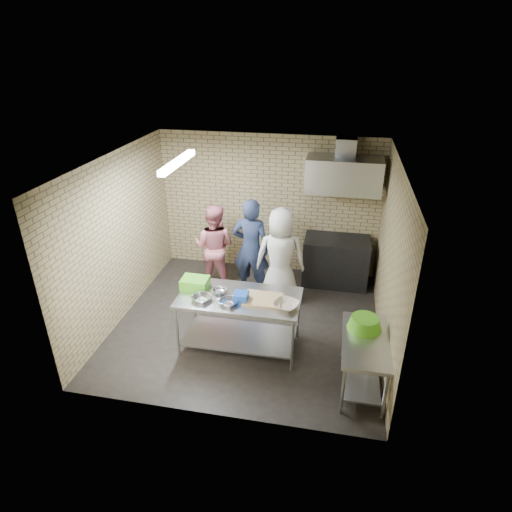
{
  "coord_description": "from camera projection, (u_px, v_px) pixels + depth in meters",
  "views": [
    {
      "loc": [
        1.28,
        -5.79,
        4.23
      ],
      "look_at": [
        0.1,
        0.2,
        1.15
      ],
      "focal_mm": 30.47,
      "sensor_mm": 36.0,
      "label": 1
    }
  ],
  "objects": [
    {
      "name": "woman_pink",
      "position": [
        214.0,
        247.0,
        7.95
      ],
      "size": [
        0.84,
        0.68,
        1.61
      ],
      "primitive_type": "imported",
      "rotation": [
        0.0,
        0.0,
        3.05
      ],
      "color": "#C36775",
      "rests_on": "floor"
    },
    {
      "name": "man_navy",
      "position": [
        251.0,
        248.0,
        7.63
      ],
      "size": [
        0.68,
        0.46,
        1.83
      ],
      "primitive_type": "imported",
      "rotation": [
        0.0,
        0.0,
        3.11
      ],
      "color": "#141733",
      "rests_on": "floor"
    },
    {
      "name": "green_crate",
      "position": [
        195.0,
        283.0,
        6.45
      ],
      "size": [
        0.39,
        0.3,
        0.16
      ],
      "primitive_type": "cube",
      "color": "green",
      "rests_on": "prep_table"
    },
    {
      "name": "stove",
      "position": [
        336.0,
        261.0,
        8.2
      ],
      "size": [
        1.2,
        0.7,
        0.9
      ],
      "primitive_type": "cube",
      "color": "black",
      "rests_on": "floor"
    },
    {
      "name": "wall_shelf",
      "position": [
        360.0,
        183.0,
        7.7
      ],
      "size": [
        0.8,
        0.2,
        0.04
      ],
      "primitive_type": "cube",
      "color": "#3F2B19",
      "rests_on": "back_wall"
    },
    {
      "name": "ceiling",
      "position": [
        246.0,
        161.0,
        5.98
      ],
      "size": [
        4.2,
        4.2,
        0.0
      ],
      "primitive_type": "plane",
      "rotation": [
        3.14,
        0.0,
        0.0
      ],
      "color": "black",
      "rests_on": "ground"
    },
    {
      "name": "green_basin",
      "position": [
        365.0,
        323.0,
        5.77
      ],
      "size": [
        0.46,
        0.46,
        0.17
      ],
      "primitive_type": null,
      "color": "#59C626",
      "rests_on": "side_counter"
    },
    {
      "name": "range_hood",
      "position": [
        344.0,
        175.0,
        7.51
      ],
      "size": [
        1.3,
        0.6,
        0.6
      ],
      "primitive_type": "cube",
      "color": "silver",
      "rests_on": "back_wall"
    },
    {
      "name": "fluorescent_fixture",
      "position": [
        178.0,
        162.0,
        6.18
      ],
      "size": [
        0.1,
        1.25,
        0.08
      ],
      "primitive_type": "cube",
      "color": "white",
      "rests_on": "ceiling"
    },
    {
      "name": "cutting_board",
      "position": [
        263.0,
        299.0,
        6.17
      ],
      "size": [
        0.54,
        0.41,
        0.03
      ],
      "primitive_type": "cube",
      "color": "tan",
      "rests_on": "prep_table"
    },
    {
      "name": "prep_table",
      "position": [
        240.0,
        322.0,
        6.46
      ],
      "size": [
        1.77,
        0.89,
        0.89
      ],
      "primitive_type": "cube",
      "color": "#B1B4B8",
      "rests_on": "floor"
    },
    {
      "name": "mixing_bowl_a",
      "position": [
        202.0,
        298.0,
        6.15
      ],
      "size": [
        0.35,
        0.35,
        0.07
      ],
      "primitive_type": "imported",
      "rotation": [
        0.0,
        0.0,
        -0.33
      ],
      "color": "silver",
      "rests_on": "prep_table"
    },
    {
      "name": "mixing_bowl_b",
      "position": [
        220.0,
        291.0,
        6.34
      ],
      "size": [
        0.27,
        0.27,
        0.07
      ],
      "primitive_type": "imported",
      "rotation": [
        0.0,
        0.0,
        -0.33
      ],
      "color": "#B2B4B9",
      "rests_on": "prep_table"
    },
    {
      "name": "back_wall",
      "position": [
        269.0,
        205.0,
        8.34
      ],
      "size": [
        4.2,
        0.06,
        2.7
      ],
      "primitive_type": "cube",
      "color": "#9E8C62",
      "rests_on": "ground"
    },
    {
      "name": "left_wall",
      "position": [
        119.0,
        238.0,
        6.95
      ],
      "size": [
        0.06,
        4.0,
        2.7
      ],
      "primitive_type": "cube",
      "color": "#9E8C62",
      "rests_on": "ground"
    },
    {
      "name": "side_counter",
      "position": [
        363.0,
        363.0,
        5.75
      ],
      "size": [
        0.6,
        1.2,
        0.75
      ],
      "primitive_type": "cube",
      "color": "silver",
      "rests_on": "floor"
    },
    {
      "name": "right_wall",
      "position": [
        390.0,
        262.0,
        6.22
      ],
      "size": [
        0.06,
        4.0,
        2.7
      ],
      "primitive_type": "cube",
      "color": "#9E8C62",
      "rests_on": "ground"
    },
    {
      "name": "hood_duct",
      "position": [
        346.0,
        147.0,
        7.43
      ],
      "size": [
        0.35,
        0.3,
        0.3
      ],
      "primitive_type": "cube",
      "color": "#A5A8AD",
      "rests_on": "back_wall"
    },
    {
      "name": "mixing_bowl_c",
      "position": [
        229.0,
        302.0,
        6.07
      ],
      "size": [
        0.32,
        0.32,
        0.06
      ],
      "primitive_type": "imported",
      "rotation": [
        0.0,
        0.0,
        -0.33
      ],
      "color": "#AFB1B6",
      "rests_on": "prep_table"
    },
    {
      "name": "blue_tub",
      "position": [
        241.0,
        297.0,
        6.13
      ],
      "size": [
        0.2,
        0.2,
        0.13
      ],
      "primitive_type": "cube",
      "color": "blue",
      "rests_on": "prep_table"
    },
    {
      "name": "woman_white",
      "position": [
        280.0,
        257.0,
        7.42
      ],
      "size": [
        0.93,
        0.69,
        1.75
      ],
      "primitive_type": "imported",
      "rotation": [
        0.0,
        0.0,
        3.3
      ],
      "color": "silver",
      "rests_on": "floor"
    },
    {
      "name": "bottle_green",
      "position": [
        369.0,
        178.0,
        7.63
      ],
      "size": [
        0.06,
        0.06,
        0.15
      ],
      "primitive_type": "cylinder",
      "color": "green",
      "rests_on": "wall_shelf"
    },
    {
      "name": "ceramic_bowl",
      "position": [
        286.0,
        305.0,
        5.99
      ],
      "size": [
        0.43,
        0.43,
        0.08
      ],
      "primitive_type": "imported",
      "rotation": [
        0.0,
        0.0,
        -0.33
      ],
      "color": "beige",
      "rests_on": "prep_table"
    },
    {
      "name": "bottle_red",
      "position": [
        346.0,
        176.0,
        7.7
      ],
      "size": [
        0.07,
        0.07,
        0.18
      ],
      "primitive_type": "cylinder",
      "color": "#B22619",
      "rests_on": "wall_shelf"
    },
    {
      "name": "front_wall",
      "position": [
        209.0,
        326.0,
        4.83
      ],
      "size": [
        4.2,
        0.06,
        2.7
      ],
      "primitive_type": "cube",
      "color": "#9E8C62",
      "rests_on": "ground"
    },
    {
      "name": "floor",
      "position": [
        248.0,
        323.0,
        7.19
      ],
      "size": [
        4.2,
        4.2,
        0.0
      ],
      "primitive_type": "plane",
      "color": "black",
      "rests_on": "ground"
    }
  ]
}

